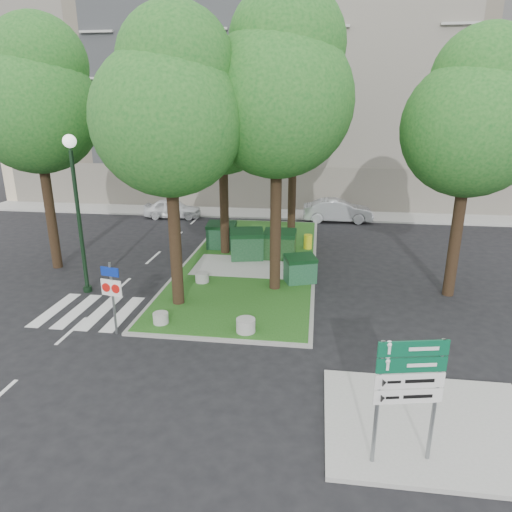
% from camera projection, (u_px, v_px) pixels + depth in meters
% --- Properties ---
extents(ground, '(120.00, 120.00, 0.00)m').
position_uv_depth(ground, '(201.00, 339.00, 14.93)').
color(ground, black).
rests_on(ground, ground).
extents(median_island, '(6.00, 16.00, 0.12)m').
position_uv_depth(median_island, '(251.00, 261.00, 22.38)').
color(median_island, '#1E4D16').
rests_on(median_island, ground).
extents(median_kerb, '(6.30, 16.30, 0.10)m').
position_uv_depth(median_kerb, '(251.00, 261.00, 22.39)').
color(median_kerb, gray).
rests_on(median_kerb, ground).
extents(sidewalk_corner, '(5.00, 4.00, 0.12)m').
position_uv_depth(sidewalk_corner, '(431.00, 426.00, 10.78)').
color(sidewalk_corner, '#999993').
rests_on(sidewalk_corner, ground).
extents(building_sidewalk, '(42.00, 3.00, 0.12)m').
position_uv_depth(building_sidewalk, '(266.00, 213.00, 32.34)').
color(building_sidewalk, '#999993').
rests_on(building_sidewalk, ground).
extents(zebra_crossing, '(5.00, 3.00, 0.01)m').
position_uv_depth(zebra_crossing, '(112.00, 313.00, 16.82)').
color(zebra_crossing, silver).
rests_on(zebra_crossing, ground).
extents(apartment_building, '(41.00, 12.00, 16.00)m').
position_uv_depth(apartment_building, '(277.00, 97.00, 36.94)').
color(apartment_building, '#BDB38D').
rests_on(apartment_building, ground).
extents(tree_median_near_left, '(5.20, 5.20, 10.53)m').
position_uv_depth(tree_median_near_left, '(170.00, 105.00, 15.25)').
color(tree_median_near_left, black).
rests_on(tree_median_near_left, ground).
extents(tree_median_near_right, '(5.60, 5.60, 11.46)m').
position_uv_depth(tree_median_near_right, '(280.00, 85.00, 16.48)').
color(tree_median_near_right, black).
rests_on(tree_median_near_right, ground).
extents(tree_median_mid, '(4.80, 4.80, 9.99)m').
position_uv_depth(tree_median_mid, '(224.00, 113.00, 21.41)').
color(tree_median_mid, black).
rests_on(tree_median_mid, ground).
extents(tree_median_far, '(5.80, 5.80, 11.93)m').
position_uv_depth(tree_median_far, '(296.00, 85.00, 23.41)').
color(tree_median_far, black).
rests_on(tree_median_far, ground).
extents(tree_street_left, '(5.40, 5.40, 11.00)m').
position_uv_depth(tree_street_left, '(36.00, 97.00, 19.34)').
color(tree_street_left, black).
rests_on(tree_street_left, ground).
extents(tree_street_right, '(5.00, 5.00, 10.06)m').
position_uv_depth(tree_street_right, '(475.00, 115.00, 16.36)').
color(tree_street_right, black).
rests_on(tree_street_right, ground).
extents(dumpster_a, '(1.51, 1.06, 1.40)m').
position_uv_depth(dumpster_a, '(222.00, 235.00, 24.04)').
color(dumpster_a, '#0E341B').
rests_on(dumpster_a, median_island).
extents(dumpster_b, '(1.81, 1.44, 1.50)m').
position_uv_depth(dumpster_b, '(247.00, 245.00, 22.29)').
color(dumpster_b, '#10391B').
rests_on(dumpster_b, median_island).
extents(dumpster_c, '(1.57, 1.11, 1.44)m').
position_uv_depth(dumpster_c, '(280.00, 245.00, 22.37)').
color(dumpster_c, black).
rests_on(dumpster_c, median_island).
extents(dumpster_d, '(1.52, 1.30, 1.19)m').
position_uv_depth(dumpster_d, '(300.00, 269.00, 19.35)').
color(dumpster_d, '#144326').
rests_on(dumpster_d, median_island).
extents(bollard_left, '(0.53, 0.53, 0.38)m').
position_uv_depth(bollard_left, '(161.00, 318.00, 15.73)').
color(bollard_left, '#9C9C97').
rests_on(bollard_left, median_island).
extents(bollard_right, '(0.64, 0.64, 0.46)m').
position_uv_depth(bollard_right, '(246.00, 325.00, 15.11)').
color(bollard_right, '#959691').
rests_on(bollard_right, median_island).
extents(bollard_mid, '(0.57, 0.57, 0.41)m').
position_uv_depth(bollard_mid, '(202.00, 277.00, 19.44)').
color(bollard_mid, gray).
rests_on(bollard_mid, median_island).
extents(litter_bin, '(0.43, 0.43, 0.76)m').
position_uv_depth(litter_bin, '(308.00, 242.00, 24.00)').
color(litter_bin, gold).
rests_on(litter_bin, median_island).
extents(street_lamp, '(0.50, 0.50, 6.28)m').
position_uv_depth(street_lamp, '(76.00, 197.00, 17.57)').
color(street_lamp, black).
rests_on(street_lamp, ground).
extents(traffic_sign_pole, '(0.75, 0.19, 2.52)m').
position_uv_depth(traffic_sign_pole, '(112.00, 289.00, 14.80)').
color(traffic_sign_pole, slate).
rests_on(traffic_sign_pole, ground).
extents(directional_sign, '(1.40, 0.34, 2.83)m').
position_uv_depth(directional_sign, '(409.00, 383.00, 9.09)').
color(directional_sign, slate).
rests_on(directional_sign, sidewalk_corner).
extents(car_white, '(3.91, 1.77, 1.30)m').
position_uv_depth(car_white, '(173.00, 209.00, 31.11)').
color(car_white, white).
rests_on(car_white, ground).
extents(car_silver, '(4.59, 1.80, 1.49)m').
position_uv_depth(car_silver, '(338.00, 211.00, 30.09)').
color(car_silver, '#A2A6AA').
rests_on(car_silver, ground).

